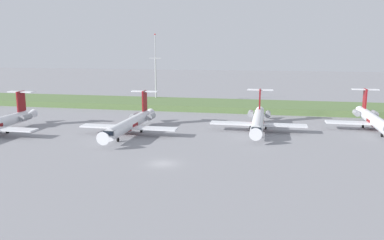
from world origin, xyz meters
The scene contains 6 objects.
ground_plane centered at (0.00, 30.00, 0.00)m, with size 500.00×500.00×0.00m, color gray.
grass_berm centered at (0.00, 63.82, 0.96)m, with size 320.00×20.00×1.92m, color #597542.
regional_jet_third centered at (-13.76, 21.41, 2.54)m, with size 22.81×31.00×9.00m.
regional_jet_fourth centered at (15.32, 31.04, 2.54)m, with size 22.81×31.00×9.00m.
regional_jet_fifth centered at (43.06, 37.48, 2.54)m, with size 22.81×31.00×9.00m.
antenna_mast centered at (-22.67, 71.55, 10.23)m, with size 4.40×0.50×24.72m.
Camera 1 is at (17.75, -62.18, 19.94)m, focal length 36.01 mm.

